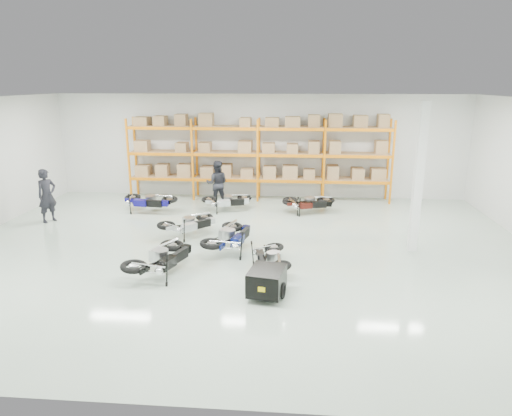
# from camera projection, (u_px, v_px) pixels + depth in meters

# --- Properties ---
(room) EXTENTS (18.00, 18.00, 18.00)m
(room) POSITION_uv_depth(u_px,v_px,m) (242.00, 179.00, 13.38)
(room) COLOR #ACC0AD
(room) RESTS_ON ground
(pallet_rack) EXTENTS (11.28, 0.98, 3.62)m
(pallet_rack) POSITION_uv_depth(u_px,v_px,m) (258.00, 148.00, 19.57)
(pallet_rack) COLOR orange
(pallet_rack) RESTS_ON ground
(structural_column) EXTENTS (0.25, 0.25, 4.50)m
(structural_column) POSITION_uv_depth(u_px,v_px,m) (418.00, 178.00, 13.45)
(structural_column) COLOR white
(structural_column) RESTS_ON ground
(moto_blue_centre) EXTENTS (1.44, 2.21, 1.32)m
(moto_blue_centre) POSITION_uv_depth(u_px,v_px,m) (230.00, 232.00, 13.76)
(moto_blue_centre) COLOR #070F47
(moto_blue_centre) RESTS_ON ground
(moto_silver_left) EXTENTS (1.91, 1.90, 1.17)m
(moto_silver_left) POSITION_uv_depth(u_px,v_px,m) (189.00, 220.00, 15.23)
(moto_silver_left) COLOR #B2B4B9
(moto_silver_left) RESTS_ON ground
(moto_black_far_left) EXTENTS (1.63, 2.24, 1.31)m
(moto_black_far_left) POSITION_uv_depth(u_px,v_px,m) (162.00, 253.00, 12.10)
(moto_black_far_left) COLOR black
(moto_black_far_left) RESTS_ON ground
(moto_touring_right) EXTENTS (1.07, 1.74, 1.05)m
(moto_touring_right) POSITION_uv_depth(u_px,v_px,m) (270.00, 253.00, 12.41)
(moto_touring_right) COLOR black
(moto_touring_right) RESTS_ON ground
(trailer) EXTENTS (0.96, 1.72, 0.70)m
(trailer) POSITION_uv_depth(u_px,v_px,m) (267.00, 281.00, 10.90)
(trailer) COLOR black
(trailer) RESTS_ON ground
(moto_back_a) EXTENTS (2.02, 1.20, 1.24)m
(moto_back_a) POSITION_uv_depth(u_px,v_px,m) (148.00, 197.00, 18.01)
(moto_back_a) COLOR navy
(moto_back_a) RESTS_ON ground
(moto_back_b) EXTENTS (1.92, 1.32, 1.13)m
(moto_back_b) POSITION_uv_depth(u_px,v_px,m) (227.00, 198.00, 18.19)
(moto_back_b) COLOR #B7BBC1
(moto_back_b) RESTS_ON ground
(moto_back_c) EXTENTS (1.84, 1.03, 1.15)m
(moto_back_c) POSITION_uv_depth(u_px,v_px,m) (309.00, 199.00, 17.92)
(moto_back_c) COLOR black
(moto_back_c) RESTS_ON ground
(moto_back_d) EXTENTS (1.86, 1.24, 1.11)m
(moto_back_d) POSITION_uv_depth(u_px,v_px,m) (308.00, 200.00, 17.86)
(moto_back_d) COLOR #43120D
(moto_back_d) RESTS_ON ground
(person_left) EXTENTS (0.77, 0.86, 1.97)m
(person_left) POSITION_uv_depth(u_px,v_px,m) (47.00, 196.00, 16.65)
(person_left) COLOR black
(person_left) RESTS_ON ground
(person_back) EXTENTS (0.97, 0.78, 1.90)m
(person_back) POSITION_uv_depth(u_px,v_px,m) (217.00, 183.00, 18.80)
(person_back) COLOR black
(person_back) RESTS_ON ground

